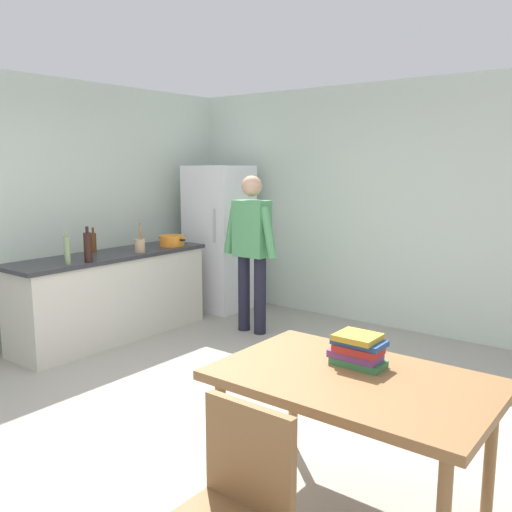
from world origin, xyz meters
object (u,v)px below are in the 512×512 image
person (252,244)px  bottle_beer_brown (93,242)px  dining_table (353,390)px  utensil_jar (140,245)px  bottle_vinegar_tall (67,250)px  bottle_wine_dark (88,247)px  refrigerator (219,238)px  cooking_pot (172,241)px  book_stack (358,350)px  chair (231,507)px

person → bottle_beer_brown: person is taller
dining_table → utensil_jar: (-3.22, 1.35, 0.31)m
bottle_vinegar_tall → bottle_wine_dark: 0.20m
bottle_vinegar_tall → refrigerator: bearing=92.9°
person → dining_table: size_ratio=1.21×
person → bottle_vinegar_tall: size_ratio=5.31×
cooking_pot → bottle_beer_brown: size_ratio=1.54×
refrigerator → book_stack: size_ratio=6.11×
utensil_jar → bottle_vinegar_tall: (0.03, -0.88, 0.06)m
utensil_jar → person: bearing=42.7°
refrigerator → bottle_vinegar_tall: bearing=-87.1°
utensil_jar → cooking_pot: bearing=97.9°
book_stack → bottle_wine_dark: bearing=170.5°
chair → bottle_wine_dark: bearing=155.5°
bottle_vinegar_tall → book_stack: size_ratio=1.09×
person → utensil_jar: (-0.87, -0.80, 0.00)m
dining_table → chair: (-0.00, -0.97, -0.14)m
dining_table → book_stack: size_ratio=4.75×
utensil_jar → bottle_beer_brown: size_ratio=1.23×
cooking_pot → book_stack: cooking_pot is taller
refrigerator → person: size_ratio=1.06×
cooking_pot → bottle_wine_dark: bearing=-83.7°
utensil_jar → bottle_wine_dark: 0.69m
utensil_jar → bottle_beer_brown: 0.49m
chair → bottle_vinegar_tall: bottle_vinegar_tall is taller
chair → cooking_pot: bearing=142.1°
dining_table → bottle_beer_brown: 3.78m
cooking_pot → bottle_vinegar_tall: size_ratio=1.25×
dining_table → cooking_pot: cooking_pot is taller
chair → bottle_wine_dark: bottle_wine_dark is taller
refrigerator → utensil_jar: refrigerator is taller
bottle_vinegar_tall → bottle_wine_dark: size_ratio=0.94×
chair → book_stack: bearing=95.7°
chair → cooking_pot: size_ratio=2.28×
refrigerator → utensil_jar: size_ratio=5.62×
refrigerator → cooking_pot: refrigerator is taller
bottle_wine_dark → book_stack: bearing=-9.5°
cooking_pot → person: bearing=16.0°
dining_table → book_stack: bearing=110.5°
person → book_stack: (2.30, -2.00, -0.14)m
chair → cooking_pot: cooking_pot is taller
bottle_vinegar_tall → book_stack: bottle_vinegar_tall is taller
person → bottle_wine_dark: size_ratio=5.00×
utensil_jar → bottle_vinegar_tall: size_ratio=1.00×
dining_table → chair: chair is taller
person → book_stack: size_ratio=5.77×
utensil_jar → book_stack: bearing=-20.8°
cooking_pot → bottle_wine_dark: size_ratio=1.18×
dining_table → chair: 0.98m
person → bottle_beer_brown: size_ratio=6.54×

